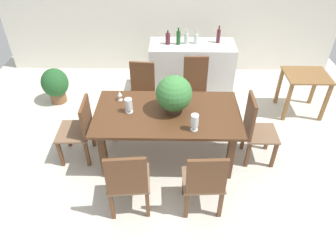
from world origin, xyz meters
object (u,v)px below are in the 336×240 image
(dining_table, at_px, (167,119))
(chair_near_left, at_px, (128,180))
(chair_foot_end, at_px, (255,127))
(chair_near_right, at_px, (205,181))
(flower_centerpiece, at_px, (174,94))
(wine_bottle_tall, at_px, (168,39))
(wine_glass, at_px, (120,94))
(wine_bottle_green, at_px, (196,38))
(wine_bottle_clear, at_px, (178,38))
(wine_bottle_amber, at_px, (218,36))
(potted_plant_floor, at_px, (55,84))
(kitchen_counter, at_px, (191,69))
(chair_far_left, at_px, (142,90))
(chair_head_end, at_px, (80,127))
(crystal_vase_center_near, at_px, (195,121))
(crystal_vase_left, at_px, (129,105))
(wine_bottle_dark, at_px, (186,38))
(side_table, at_px, (305,83))
(chair_far_right, at_px, (195,88))

(dining_table, bearing_deg, chair_near_left, -113.71)
(chair_foot_end, bearing_deg, chair_near_right, 142.22)
(flower_centerpiece, xyz_separation_m, wine_bottle_tall, (-0.11, 1.67, 0.01))
(dining_table, distance_m, wine_glass, 0.72)
(flower_centerpiece, distance_m, wine_bottle_green, 1.74)
(wine_bottle_clear, distance_m, wine_bottle_amber, 0.67)
(dining_table, bearing_deg, potted_plant_floor, 145.07)
(dining_table, xyz_separation_m, potted_plant_floor, (-1.94, 1.36, -0.31))
(flower_centerpiece, bearing_deg, wine_bottle_clear, 87.61)
(chair_near_right, bearing_deg, kitchen_counter, -91.98)
(chair_near_left, relative_size, wine_bottle_clear, 3.38)
(chair_far_left, xyz_separation_m, chair_near_right, (0.83, -1.84, -0.00))
(chair_head_end, relative_size, chair_near_left, 0.94)
(kitchen_counter, bearing_deg, crystal_vase_center_near, -91.87)
(crystal_vase_center_near, height_order, potted_plant_floor, crystal_vase_center_near)
(crystal_vase_left, bearing_deg, wine_bottle_tall, 74.76)
(crystal_vase_left, relative_size, wine_bottle_green, 0.79)
(wine_glass, distance_m, wine_bottle_amber, 2.10)
(wine_bottle_dark, relative_size, side_table, 0.36)
(flower_centerpiece, bearing_deg, crystal_vase_left, -176.96)
(dining_table, bearing_deg, kitchen_counter, 77.01)
(wine_glass, distance_m, wine_bottle_green, 1.82)
(chair_near_right, bearing_deg, chair_far_right, -92.46)
(flower_centerpiece, distance_m, wine_glass, 0.78)
(wine_bottle_dark, xyz_separation_m, side_table, (1.89, -0.59, -0.49))
(crystal_vase_left, xyz_separation_m, wine_bottle_green, (0.93, 1.73, 0.15))
(potted_plant_floor, bearing_deg, side_table, -3.14)
(wine_bottle_dark, height_order, wine_bottle_green, wine_bottle_dark)
(chair_head_end, xyz_separation_m, chair_far_right, (1.57, 0.93, 0.05))
(chair_far_left, relative_size, wine_bottle_tall, 4.06)
(crystal_vase_left, bearing_deg, wine_glass, 119.48)
(chair_foot_end, height_order, wine_bottle_tall, wine_bottle_tall)
(dining_table, xyz_separation_m, wine_bottle_tall, (-0.02, 1.70, 0.38))
(wine_bottle_dark, relative_size, wine_bottle_tall, 1.08)
(chair_far_left, height_order, wine_bottle_dark, wine_bottle_dark)
(flower_centerpiece, relative_size, crystal_vase_center_near, 2.26)
(chair_head_end, bearing_deg, wine_bottle_tall, 144.33)
(chair_near_left, xyz_separation_m, wine_glass, (-0.23, 1.21, 0.33))
(crystal_vase_left, bearing_deg, crystal_vase_center_near, -23.20)
(chair_foot_end, xyz_separation_m, side_table, (1.02, 1.13, 0.01))
(chair_head_end, height_order, wine_bottle_amber, wine_bottle_amber)
(chair_near_left, distance_m, potted_plant_floor, 2.76)
(crystal_vase_left, xyz_separation_m, wine_bottle_dark, (0.77, 1.72, 0.16))
(wine_bottle_amber, bearing_deg, chair_far_right, -115.63)
(crystal_vase_left, bearing_deg, flower_centerpiece, 3.04)
(chair_far_left, relative_size, crystal_vase_left, 4.86)
(chair_far_left, bearing_deg, wine_bottle_clear, 59.19)
(kitchen_counter, distance_m, wine_bottle_dark, 0.58)
(chair_near_right, distance_m, crystal_vase_left, 1.34)
(dining_table, relative_size, chair_foot_end, 1.88)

